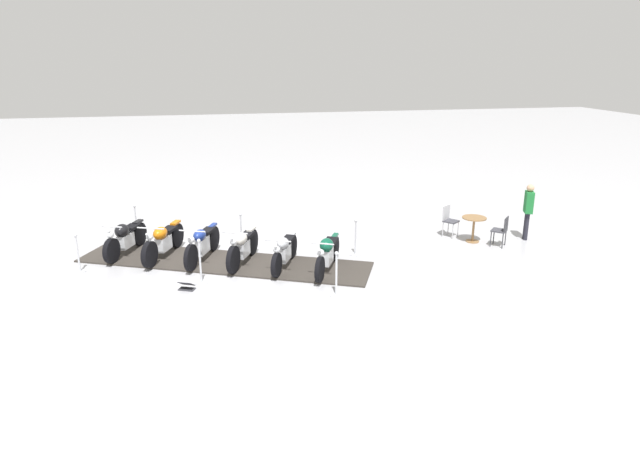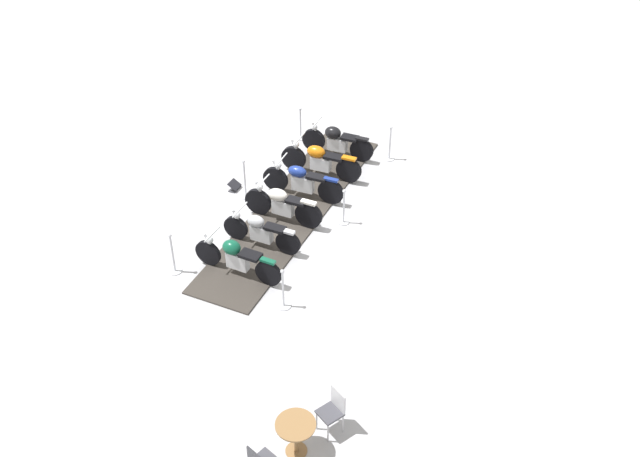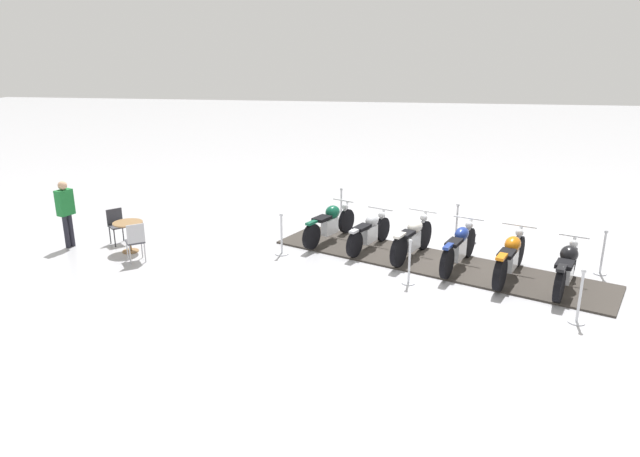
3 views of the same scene
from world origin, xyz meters
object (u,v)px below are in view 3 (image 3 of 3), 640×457
at_px(motorcycle_navy, 459,246).
at_px(cafe_chair_across_table, 117,224).
at_px(stanchion_left_rear, 282,241).
at_px(cafe_table, 128,230).
at_px(stanchion_right_rear, 341,213).
at_px(motorcycle_copper, 510,256).
at_px(stanchion_right_front, 602,258).
at_px(stanchion_right_mid, 456,233).
at_px(motorcycle_forest, 330,222).
at_px(stanchion_left_mid, 409,268).
at_px(info_placard, 468,240).
at_px(stanchion_left_front, 579,305).
at_px(bystander_person, 66,208).
at_px(motorcycle_black, 567,267).
at_px(motorcycle_cream, 413,238).
at_px(motorcycle_chrome, 370,231).
at_px(cafe_chair_near_table, 135,240).

xyz_separation_m(motorcycle_navy, cafe_chair_across_table, (0.48, 8.58, -0.00)).
xyz_separation_m(stanchion_left_rear, cafe_table, (-0.39, 3.77, 0.24)).
relative_size(stanchion_right_rear, cafe_chair_across_table, 1.22).
height_order(motorcycle_copper, stanchion_right_front, motorcycle_copper).
bearing_deg(stanchion_right_mid, motorcycle_forest, 91.36).
xyz_separation_m(stanchion_left_mid, info_placard, (2.93, -1.52, -0.28)).
relative_size(stanchion_right_mid, cafe_chair_across_table, 1.28).
distance_m(motorcycle_copper, stanchion_left_rear, 5.33).
xyz_separation_m(stanchion_left_front, info_placard, (4.32, 1.58, -0.29)).
xyz_separation_m(stanchion_left_front, stanchion_right_rear, (5.38, 5.01, 0.00)).
bearing_deg(bystander_person, motorcycle_black, 16.81).
height_order(motorcycle_navy, bystander_person, bystander_person).
xyz_separation_m(stanchion_right_rear, bystander_person, (-2.86, 6.61, 0.66)).
distance_m(motorcycle_copper, stanchion_right_front, 2.17).
bearing_deg(cafe_table, stanchion_left_mid, -98.35).
relative_size(stanchion_left_rear, stanchion_left_mid, 1.04).
xyz_separation_m(stanchion_left_rear, bystander_person, (-0.28, 5.44, 0.70)).
xyz_separation_m(motorcycle_navy, motorcycle_cream, (0.47, 1.05, -0.01)).
bearing_deg(motorcycle_black, info_placard, 54.08).
bearing_deg(stanchion_right_rear, stanchion_right_mid, -114.28).
relative_size(cafe_chair_across_table, bystander_person, 0.53).
distance_m(motorcycle_black, stanchion_right_mid, 3.21).
xyz_separation_m(stanchion_left_mid, cafe_table, (1.01, 6.86, 0.21)).
bearing_deg(info_placard, stanchion_right_rear, -172.82).
bearing_deg(motorcycle_cream, motorcycle_forest, 89.87).
distance_m(motorcycle_chrome, info_placard, 2.69).
xyz_separation_m(stanchion_right_rear, cafe_chair_near_table, (-3.63, 4.44, 0.19)).
bearing_deg(motorcycle_forest, stanchion_right_mid, -62.39).
bearing_deg(motorcycle_cream, stanchion_right_front, -70.57).
bearing_deg(cafe_chair_across_table, motorcycle_copper, 37.36).
bearing_deg(stanchion_left_rear, motorcycle_copper, -98.51).
height_order(motorcycle_chrome, info_placard, motorcycle_chrome).
bearing_deg(stanchion_left_mid, bystander_person, 82.53).
bearing_deg(cafe_table, motorcycle_forest, -72.65).
bearing_deg(stanchion_left_front, bystander_person, 77.80).
bearing_deg(motorcycle_copper, bystander_person, 109.53).
distance_m(motorcycle_chrome, cafe_chair_across_table, 6.49).
bearing_deg(motorcycle_forest, stanchion_right_front, -75.58).
distance_m(stanchion_left_rear, stanchion_right_rear, 2.84).
bearing_deg(motorcycle_cream, stanchion_left_rear, 117.28).
distance_m(motorcycle_chrome, stanchion_right_rear, 2.17).
bearing_deg(motorcycle_copper, stanchion_left_rear, 103.76).
relative_size(stanchion_right_front, stanchion_left_rear, 0.99).
height_order(motorcycle_forest, stanchion_right_rear, stanchion_right_rear).
bearing_deg(motorcycle_copper, stanchion_left_mid, 127.85).
distance_m(motorcycle_black, stanchion_right_front, 1.48).
height_order(motorcycle_forest, info_placard, motorcycle_forest).
bearing_deg(cafe_chair_across_table, motorcycle_forest, 52.96).
height_order(motorcycle_black, stanchion_left_mid, motorcycle_black).
bearing_deg(motorcycle_chrome, stanchion_right_mid, -50.67).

